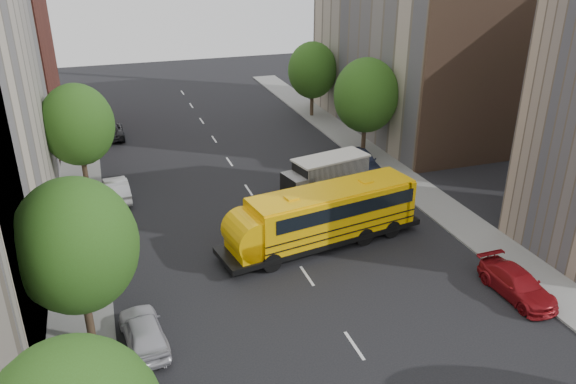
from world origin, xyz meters
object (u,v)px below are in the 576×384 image
safari_truck (325,176)px  parked_car_4 (362,160)px  street_tree_2 (78,125)px  parked_car_1 (117,189)px  parked_car_3 (517,284)px  school_bus (320,215)px  street_tree_4 (366,95)px  parked_car_2 (111,131)px  parked_car_0 (144,331)px  street_tree_5 (312,70)px  street_tree_1 (76,246)px

safari_truck → parked_car_4: bearing=26.2°
street_tree_2 → parked_car_4: (20.49, -2.99, -4.05)m
parked_car_1 → parked_car_3: size_ratio=0.95×
safari_truck → parked_car_1: (-13.87, 4.18, -0.77)m
parked_car_3 → street_tree_2: bearing=133.1°
school_bus → parked_car_1: (-10.91, 10.59, -1.25)m
street_tree_4 → parked_car_1: street_tree_4 is taller
safari_truck → street_tree_2: bearing=145.2°
school_bus → parked_car_2: size_ratio=2.66×
parked_car_2 → parked_car_4: 23.29m
street_tree_4 → parked_car_2: 23.27m
street_tree_2 → parked_car_0: bearing=-83.4°
parked_car_3 → parked_car_4: 18.08m
parked_car_0 → safari_truck: bearing=-143.8°
street_tree_4 → street_tree_5: bearing=90.0°
street_tree_2 → safari_truck: bearing=-22.8°
street_tree_5 → parked_car_4: size_ratio=1.65×
parked_car_0 → parked_car_2: (0.00, 30.34, -0.06)m
street_tree_2 → street_tree_5: street_tree_2 is taller
school_bus → parked_car_0: size_ratio=3.00×
street_tree_4 → street_tree_2: bearing=180.0°
parked_car_0 → parked_car_3: size_ratio=0.92×
safari_truck → parked_car_1: 14.51m
parked_car_0 → parked_car_2: size_ratio=0.89×
parked_car_0 → parked_car_1: 16.45m
parked_car_1 → parked_car_3: (18.41, -18.60, -0.05)m
street_tree_2 → school_bus: bearing=-45.4°
parked_car_3 → parked_car_4: bearing=88.7°
parked_car_2 → parked_car_3: parked_car_3 is taller
school_bus → parked_car_0: 12.25m
parked_car_0 → street_tree_5: bearing=-128.4°
safari_truck → parked_car_0: 18.37m
street_tree_5 → parked_car_2: street_tree_5 is taller
parked_car_0 → parked_car_3: parked_car_0 is taller
parked_car_1 → parked_car_2: parked_car_1 is taller
school_bus → safari_truck: bearing=55.7°
street_tree_1 → parked_car_3: bearing=-8.6°
parked_car_2 → parked_car_3: bearing=118.6°
street_tree_2 → parked_car_2: size_ratio=1.60×
street_tree_4 → parked_car_1: size_ratio=1.84×
street_tree_4 → safari_truck: (-6.15, -6.65, -3.58)m
safari_truck → street_tree_4: bearing=35.2°
school_bus → parked_car_3: school_bus is taller
parked_car_4 → street_tree_2: bearing=176.1°
street_tree_2 → parked_car_2: 12.34m
school_bus → parked_car_2: (-10.68, 24.48, -1.31)m
school_bus → parked_car_3: bearing=-56.3°
school_bus → safari_truck: school_bus is taller
street_tree_2 → street_tree_4: (22.00, 0.00, 0.25)m
street_tree_5 → safari_truck: (-6.15, -18.65, -3.21)m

